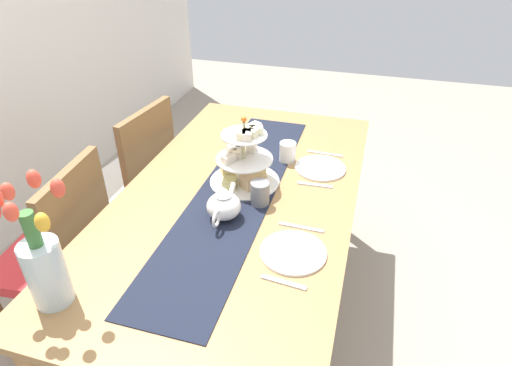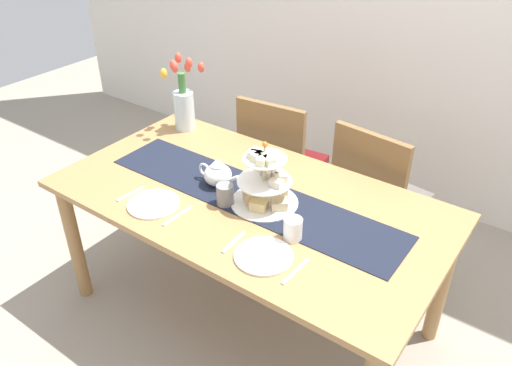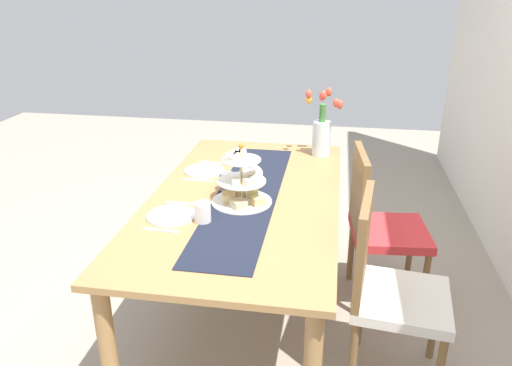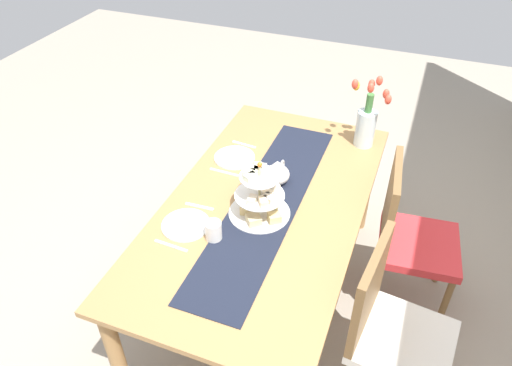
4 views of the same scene
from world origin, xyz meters
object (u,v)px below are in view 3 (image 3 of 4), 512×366
tiered_cake_stand (242,185)px  mug_grey (227,182)px  knife_left (198,180)px  dining_table (245,212)px  chair_left (378,221)px  fork_right (181,203)px  dinner_plate_right (171,215)px  fork_left (211,162)px  mug_white_text (203,212)px  dinner_plate_left (204,171)px  knife_right (161,230)px  teapot (251,173)px  tulip_vase (322,131)px  chair_right (386,284)px

tiered_cake_stand → mug_grey: (-0.14, -0.11, -0.04)m
knife_left → dining_table: bearing=62.2°
chair_left → fork_right: bearing=-66.2°
tiered_cake_stand → dinner_plate_right: size_ratio=1.32×
chair_left → fork_left: (-0.15, -1.00, 0.24)m
tiered_cake_stand → mug_white_text: size_ratio=3.20×
dining_table → dinner_plate_left: size_ratio=7.76×
knife_right → teapot: bearing=154.2°
dinner_plate_left → fork_left: bearing=180.0°
knife_left → mug_white_text: 0.51m
tiered_cake_stand → fork_right: 0.32m
knife_left → knife_right: same height
tiered_cake_stand → mug_grey: size_ratio=3.20×
fork_right → mug_white_text: bearing=42.6°
tiered_cake_stand → knife_left: (-0.25, -0.30, -0.09)m
chair_left → mug_white_text: (0.62, -0.84, 0.28)m
dinner_plate_left → mug_grey: mug_grey is taller
dinner_plate_left → mug_grey: (0.25, 0.19, 0.05)m
dining_table → chair_left: (-0.29, 0.70, -0.14)m
dinner_plate_left → fork_right: dinner_plate_left is taller
teapot → mug_white_text: size_ratio=2.51×
dining_table → mug_white_text: mug_white_text is taller
knife_right → mug_grey: 0.52m
fork_left → dinner_plate_left: bearing=0.0°
dining_table → dinner_plate_right: 0.43m
tiered_cake_stand → dinner_plate_left: 0.50m
tiered_cake_stand → knife_right: 0.47m
chair_left → tulip_vase: tulip_vase is taller
tulip_vase → knife_left: 0.86m
chair_left → fork_left: 1.04m
mug_grey → mug_white_text: 0.37m
knife_left → dinner_plate_right: 0.45m
mug_grey → mug_white_text: size_ratio=1.00×
teapot → mug_grey: (0.13, -0.11, -0.01)m
teapot → knife_left: teapot is taller
chair_right → fork_left: (-0.78, -1.00, 0.24)m
dining_table → chair_left: 0.78m
chair_right → teapot: size_ratio=3.82×
knife_left → mug_white_text: bearing=18.5°
dining_table → mug_white_text: 0.38m
knife_left → fork_right: bearing=0.0°
fork_right → mug_grey: bearing=135.7°
dinner_plate_left → dinner_plate_right: bearing=0.0°
fork_right → mug_grey: (-0.19, 0.19, 0.05)m
fork_right → tulip_vase: bearing=142.6°
chair_left → dinner_plate_left: (-0.01, -1.00, 0.24)m
knife_left → mug_white_text: (0.48, 0.16, 0.04)m
tiered_cake_stand → fork_left: (-0.54, -0.30, -0.09)m
dining_table → mug_white_text: (0.32, -0.14, 0.14)m
dinner_plate_right → dining_table: bearing=134.6°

